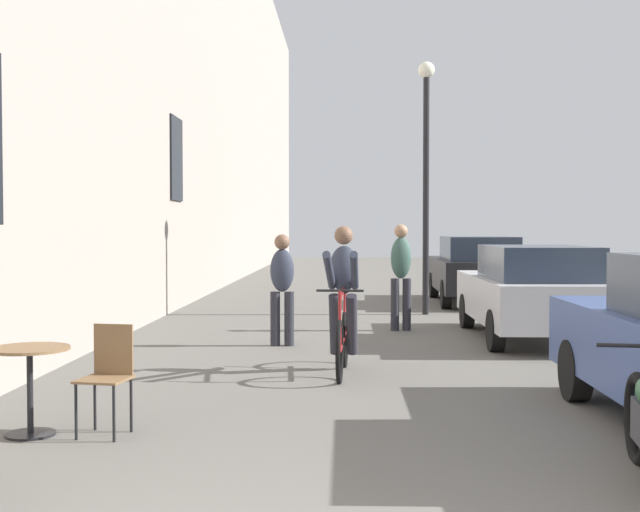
{
  "coord_description": "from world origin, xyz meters",
  "views": [
    {
      "loc": [
        0.24,
        -2.87,
        1.69
      ],
      "look_at": [
        -0.21,
        12.48,
        1.16
      ],
      "focal_mm": 45.99,
      "sensor_mm": 36.0,
      "label": 1
    }
  ],
  "objects_px": {
    "cyclist_on_bicycle": "(343,303)",
    "parked_car_second": "(532,291)",
    "pedestrian_mid": "(401,271)",
    "cafe_table_mid": "(30,372)",
    "cafe_chair_mid_toward_street": "(108,371)",
    "pedestrian_near": "(282,283)",
    "parked_car_third": "(476,269)",
    "street_lamp": "(426,155)"
  },
  "relations": [
    {
      "from": "cafe_table_mid",
      "to": "cafe_chair_mid_toward_street",
      "type": "xyz_separation_m",
      "value": [
        0.62,
        0.08,
        -0.0
      ]
    },
    {
      "from": "cyclist_on_bicycle",
      "to": "parked_car_third",
      "type": "height_order",
      "value": "cyclist_on_bicycle"
    },
    {
      "from": "cafe_chair_mid_toward_street",
      "to": "street_lamp",
      "type": "bearing_deg",
      "value": 69.43
    },
    {
      "from": "cafe_chair_mid_toward_street",
      "to": "pedestrian_mid",
      "type": "bearing_deg",
      "value": 67.28
    },
    {
      "from": "pedestrian_mid",
      "to": "street_lamp",
      "type": "xyz_separation_m",
      "value": [
        0.66,
        2.53,
        2.12
      ]
    },
    {
      "from": "cafe_table_mid",
      "to": "pedestrian_mid",
      "type": "xyz_separation_m",
      "value": [
        3.48,
        6.91,
        0.46
      ]
    },
    {
      "from": "cyclist_on_bicycle",
      "to": "cafe_table_mid",
      "type": "bearing_deg",
      "value": -130.15
    },
    {
      "from": "pedestrian_near",
      "to": "street_lamp",
      "type": "height_order",
      "value": "street_lamp"
    },
    {
      "from": "cyclist_on_bicycle",
      "to": "pedestrian_near",
      "type": "height_order",
      "value": "cyclist_on_bicycle"
    },
    {
      "from": "cafe_chair_mid_toward_street",
      "to": "street_lamp",
      "type": "relative_size",
      "value": 0.18
    },
    {
      "from": "cafe_table_mid",
      "to": "cafe_chair_mid_toward_street",
      "type": "height_order",
      "value": "cafe_chair_mid_toward_street"
    },
    {
      "from": "pedestrian_near",
      "to": "cafe_chair_mid_toward_street",
      "type": "bearing_deg",
      "value": -101.71
    },
    {
      "from": "parked_car_second",
      "to": "parked_car_third",
      "type": "height_order",
      "value": "parked_car_third"
    },
    {
      "from": "pedestrian_mid",
      "to": "parked_car_second",
      "type": "distance_m",
      "value": 2.18
    },
    {
      "from": "cafe_chair_mid_toward_street",
      "to": "parked_car_third",
      "type": "xyz_separation_m",
      "value": [
        4.87,
        11.77,
        0.26
      ]
    },
    {
      "from": "cafe_table_mid",
      "to": "pedestrian_near",
      "type": "bearing_deg",
      "value": 72.0
    },
    {
      "from": "cafe_table_mid",
      "to": "pedestrian_near",
      "type": "relative_size",
      "value": 0.45
    },
    {
      "from": "cyclist_on_bicycle",
      "to": "parked_car_third",
      "type": "relative_size",
      "value": 0.41
    },
    {
      "from": "parked_car_second",
      "to": "cyclist_on_bicycle",
      "type": "bearing_deg",
      "value": -134.89
    },
    {
      "from": "pedestrian_near",
      "to": "parked_car_second",
      "type": "relative_size",
      "value": 0.4
    },
    {
      "from": "cafe_chair_mid_toward_street",
      "to": "cyclist_on_bicycle",
      "type": "height_order",
      "value": "cyclist_on_bicycle"
    },
    {
      "from": "cafe_chair_mid_toward_street",
      "to": "parked_car_second",
      "type": "xyz_separation_m",
      "value": [
        4.75,
        5.78,
        0.22
      ]
    },
    {
      "from": "pedestrian_near",
      "to": "pedestrian_mid",
      "type": "distance_m",
      "value": 2.55
    },
    {
      "from": "cyclist_on_bicycle",
      "to": "parked_car_second",
      "type": "relative_size",
      "value": 0.44
    },
    {
      "from": "cafe_chair_mid_toward_street",
      "to": "pedestrian_near",
      "type": "relative_size",
      "value": 0.56
    },
    {
      "from": "pedestrian_near",
      "to": "pedestrian_mid",
      "type": "height_order",
      "value": "pedestrian_mid"
    },
    {
      "from": "parked_car_second",
      "to": "pedestrian_mid",
      "type": "bearing_deg",
      "value": 150.8
    },
    {
      "from": "cafe_table_mid",
      "to": "parked_car_third",
      "type": "distance_m",
      "value": 13.06
    },
    {
      "from": "cafe_table_mid",
      "to": "parked_car_third",
      "type": "bearing_deg",
      "value": 65.12
    },
    {
      "from": "pedestrian_mid",
      "to": "parked_car_third",
      "type": "bearing_deg",
      "value": 67.81
    },
    {
      "from": "cafe_table_mid",
      "to": "parked_car_third",
      "type": "xyz_separation_m",
      "value": [
        5.49,
        11.84,
        0.26
      ]
    },
    {
      "from": "cyclist_on_bicycle",
      "to": "cafe_chair_mid_toward_street",
      "type": "bearing_deg",
      "value": -123.2
    },
    {
      "from": "cafe_table_mid",
      "to": "street_lamp",
      "type": "distance_m",
      "value": 10.63
    },
    {
      "from": "pedestrian_near",
      "to": "street_lamp",
      "type": "distance_m",
      "value": 5.45
    },
    {
      "from": "cafe_table_mid",
      "to": "parked_car_second",
      "type": "bearing_deg",
      "value": 47.45
    },
    {
      "from": "street_lamp",
      "to": "parked_car_second",
      "type": "bearing_deg",
      "value": -70.99
    },
    {
      "from": "parked_car_second",
      "to": "pedestrian_near",
      "type": "bearing_deg",
      "value": -168.8
    },
    {
      "from": "pedestrian_mid",
      "to": "street_lamp",
      "type": "relative_size",
      "value": 0.36
    },
    {
      "from": "street_lamp",
      "to": "parked_car_third",
      "type": "xyz_separation_m",
      "value": [
        1.36,
        2.4,
        -2.33
      ]
    },
    {
      "from": "street_lamp",
      "to": "parked_car_second",
      "type": "height_order",
      "value": "street_lamp"
    },
    {
      "from": "cafe_chair_mid_toward_street",
      "to": "street_lamp",
      "type": "xyz_separation_m",
      "value": [
        3.52,
        9.37,
        2.59
      ]
    },
    {
      "from": "cafe_table_mid",
      "to": "cyclist_on_bicycle",
      "type": "distance_m",
      "value": 3.94
    }
  ]
}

